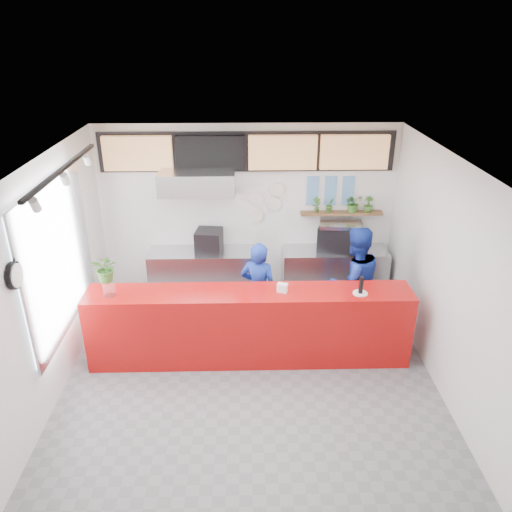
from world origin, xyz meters
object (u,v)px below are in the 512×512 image
(service_counter, at_px, (249,326))
(pepper_mill, at_px, (361,285))
(staff_right, at_px, (354,283))
(panini_oven, at_px, (209,241))
(espresso_machine, at_px, (340,238))
(staff_center, at_px, (259,290))

(service_counter, distance_m, pepper_mill, 1.66)
(service_counter, bearing_deg, staff_right, 21.34)
(panini_oven, xyz_separation_m, espresso_machine, (2.22, 0.00, 0.03))
(panini_oven, height_order, espresso_machine, espresso_machine)
(espresso_machine, xyz_separation_m, staff_center, (-1.41, -1.17, -0.34))
(service_counter, relative_size, staff_right, 2.52)
(pepper_mill, bearing_deg, staff_right, 84.33)
(panini_oven, relative_size, staff_right, 0.24)
(espresso_machine, distance_m, staff_center, 1.87)
(service_counter, xyz_separation_m, staff_right, (1.58, 0.62, 0.34))
(panini_oven, distance_m, pepper_mill, 2.88)
(staff_center, bearing_deg, espresso_machine, -121.42)
(panini_oven, bearing_deg, espresso_machine, 7.35)
(espresso_machine, relative_size, staff_center, 0.44)
(panini_oven, height_order, pepper_mill, pepper_mill)
(pepper_mill, bearing_deg, staff_center, 152.24)
(staff_center, distance_m, staff_right, 1.43)
(staff_center, relative_size, pepper_mill, 6.47)
(service_counter, xyz_separation_m, panini_oven, (-0.66, 1.80, 0.54))
(staff_center, height_order, staff_right, staff_right)
(espresso_machine, bearing_deg, staff_right, -69.83)
(service_counter, distance_m, staff_right, 1.73)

